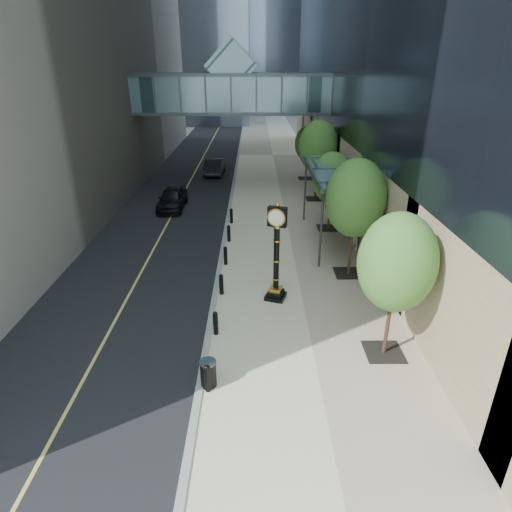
{
  "coord_description": "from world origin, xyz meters",
  "views": [
    {
      "loc": [
        -1.18,
        -9.91,
        9.84
      ],
      "look_at": [
        -1.12,
        5.05,
        3.05
      ],
      "focal_mm": 30.0,
      "sensor_mm": 36.0,
      "label": 1
    }
  ],
  "objects_px": {
    "street_clock": "(276,259)",
    "car_far": "(215,166)",
    "trash_bin": "(208,374)",
    "car_near": "(172,198)",
    "pedestrian": "(355,236)"
  },
  "relations": [
    {
      "from": "car_far",
      "to": "pedestrian",
      "type": "bearing_deg",
      "value": 119.32
    },
    {
      "from": "street_clock",
      "to": "car_far",
      "type": "height_order",
      "value": "street_clock"
    },
    {
      "from": "trash_bin",
      "to": "pedestrian",
      "type": "bearing_deg",
      "value": 57.49
    },
    {
      "from": "car_far",
      "to": "trash_bin",
      "type": "bearing_deg",
      "value": 96.36
    },
    {
      "from": "street_clock",
      "to": "pedestrian",
      "type": "relative_size",
      "value": 2.75
    },
    {
      "from": "car_near",
      "to": "street_clock",
      "type": "bearing_deg",
      "value": -61.71
    },
    {
      "from": "pedestrian",
      "to": "car_near",
      "type": "height_order",
      "value": "pedestrian"
    },
    {
      "from": "street_clock",
      "to": "trash_bin",
      "type": "distance_m",
      "value": 6.43
    },
    {
      "from": "street_clock",
      "to": "car_near",
      "type": "distance_m",
      "value": 15.05
    },
    {
      "from": "pedestrian",
      "to": "street_clock",
      "type": "bearing_deg",
      "value": 29.23
    },
    {
      "from": "street_clock",
      "to": "car_near",
      "type": "height_order",
      "value": "street_clock"
    },
    {
      "from": "trash_bin",
      "to": "pedestrian",
      "type": "height_order",
      "value": "pedestrian"
    },
    {
      "from": "street_clock",
      "to": "car_far",
      "type": "xyz_separation_m",
      "value": [
        -4.73,
        23.86,
        -1.23
      ]
    },
    {
      "from": "street_clock",
      "to": "pedestrian",
      "type": "height_order",
      "value": "street_clock"
    },
    {
      "from": "trash_bin",
      "to": "street_clock",
      "type": "bearing_deg",
      "value": 66.63
    }
  ]
}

